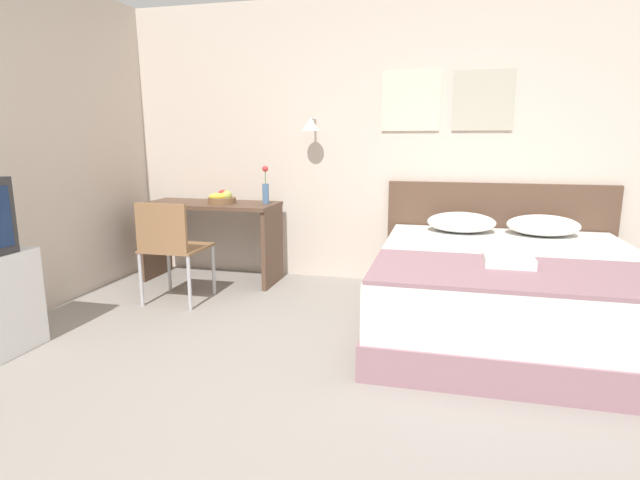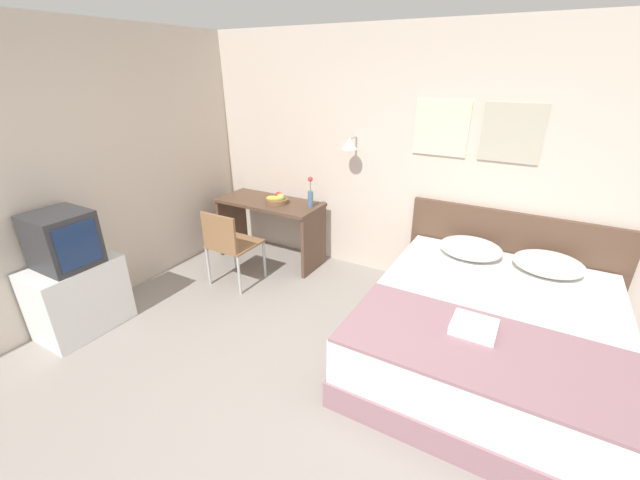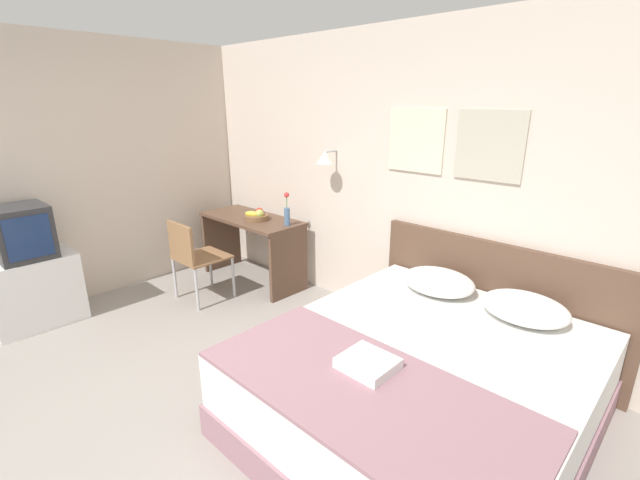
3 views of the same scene
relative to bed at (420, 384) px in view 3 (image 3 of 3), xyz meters
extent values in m
plane|color=gray|center=(-1.17, -1.47, -0.29)|extent=(24.00, 24.00, 0.00)
cube|color=beige|center=(-1.17, 1.14, 1.04)|extent=(5.63, 0.06, 2.65)
cube|color=beige|center=(-0.82, 1.10, 1.41)|extent=(0.52, 0.02, 0.52)
cube|color=#B7B29E|center=(-0.19, 1.10, 1.41)|extent=(0.52, 0.02, 0.52)
cylinder|color=#B2B2B7|center=(-1.72, 1.03, 1.26)|extent=(0.02, 0.16, 0.02)
cone|color=white|center=(-1.72, 0.94, 1.21)|extent=(0.17, 0.17, 0.12)
cube|color=gray|center=(0.00, 0.00, -0.18)|extent=(1.86, 2.10, 0.22)
cube|color=white|center=(0.00, 0.00, 0.11)|extent=(1.82, 2.06, 0.36)
cube|color=brown|center=(0.00, 1.08, 0.20)|extent=(1.98, 0.06, 0.98)
ellipsoid|color=white|center=(-0.33, 0.77, 0.38)|extent=(0.58, 0.47, 0.17)
ellipsoid|color=white|center=(0.33, 0.77, 0.38)|extent=(0.58, 0.47, 0.17)
cube|color=gray|center=(0.00, -0.61, 0.30)|extent=(1.80, 0.84, 0.02)
cube|color=white|center=(-0.08, -0.46, 0.35)|extent=(0.29, 0.26, 0.06)
cube|color=brown|center=(-2.66, 0.73, 0.46)|extent=(1.28, 0.56, 0.03)
cube|color=brown|center=(-3.28, 0.73, 0.08)|extent=(0.04, 0.52, 0.73)
cube|color=brown|center=(-2.04, 0.73, 0.08)|extent=(0.04, 0.52, 0.73)
cube|color=#8E6642|center=(-2.66, 0.07, 0.18)|extent=(0.48, 0.48, 0.02)
cube|color=#8E6642|center=(-2.66, -0.15, 0.38)|extent=(0.44, 0.03, 0.40)
cylinder|color=#B7B7BC|center=(-2.88, 0.29, -0.06)|extent=(0.03, 0.03, 0.45)
cylinder|color=#B7B7BC|center=(-2.44, 0.29, -0.06)|extent=(0.03, 0.03, 0.45)
cylinder|color=#B7B7BC|center=(-2.88, -0.15, -0.06)|extent=(0.03, 0.03, 0.45)
cylinder|color=#B7B7BC|center=(-2.44, -0.15, -0.06)|extent=(0.03, 0.03, 0.45)
cylinder|color=brown|center=(-2.53, 0.71, 0.51)|extent=(0.26, 0.26, 0.05)
sphere|color=#B2C156|center=(-2.48, 0.71, 0.56)|extent=(0.09, 0.09, 0.09)
sphere|color=red|center=(-2.55, 0.76, 0.56)|extent=(0.09, 0.09, 0.09)
ellipsoid|color=yellow|center=(-2.55, 0.66, 0.55)|extent=(0.18, 0.12, 0.06)
cylinder|color=#4C7099|center=(-2.12, 0.79, 0.57)|extent=(0.06, 0.06, 0.19)
cylinder|color=#3D7538|center=(-2.12, 0.79, 0.74)|extent=(0.01, 0.01, 0.14)
sphere|color=#DB3838|center=(-2.12, 0.79, 0.81)|extent=(0.06, 0.06, 0.06)
cube|color=white|center=(-3.32, -1.32, 0.05)|extent=(0.48, 0.73, 0.66)
cube|color=#2D2D30|center=(-3.32, -1.32, 0.61)|extent=(0.46, 0.43, 0.48)
cube|color=navy|center=(-3.08, -1.32, 0.61)|extent=(0.01, 0.35, 0.37)
camera|label=1|loc=(-0.49, -3.65, 1.08)|focal=28.00mm
camera|label=2|loc=(0.09, -2.88, 1.96)|focal=22.00mm
camera|label=3|loc=(1.14, -2.13, 1.73)|focal=24.00mm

